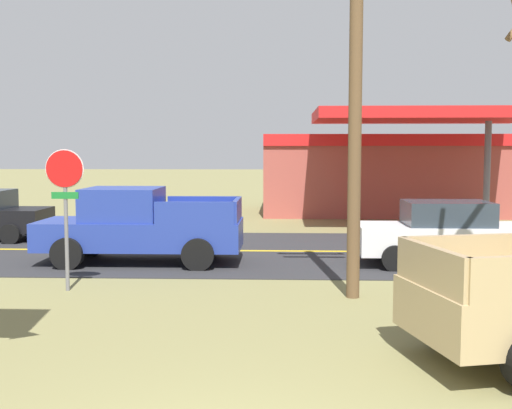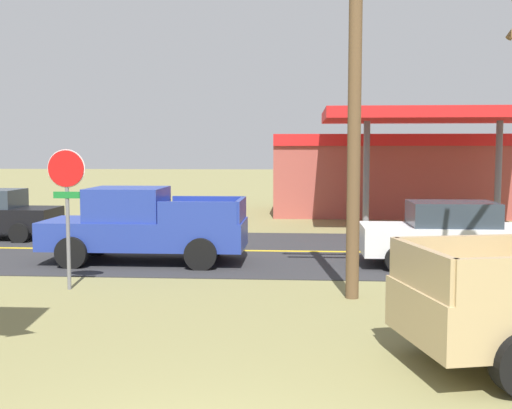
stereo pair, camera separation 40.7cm
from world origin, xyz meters
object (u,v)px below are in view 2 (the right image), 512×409
(car_white_near_lane, at_px, (447,234))
(pickup_blue_on_road, at_px, (143,226))
(gas_station, at_px, (407,172))
(utility_pole, at_px, (355,75))
(stop_sign, at_px, (67,194))

(car_white_near_lane, bearing_deg, pickup_blue_on_road, -180.00)
(gas_station, bearing_deg, car_white_near_lane, -94.90)
(utility_pole, height_order, gas_station, utility_pole)
(utility_pole, distance_m, pickup_blue_on_road, 7.16)
(pickup_blue_on_road, height_order, car_white_near_lane, pickup_blue_on_road)
(pickup_blue_on_road, bearing_deg, car_white_near_lane, 0.00)
(stop_sign, relative_size, gas_station, 0.25)
(utility_pole, bearing_deg, gas_station, 77.40)
(pickup_blue_on_road, bearing_deg, utility_pole, -35.34)
(stop_sign, distance_m, utility_pole, 6.36)
(stop_sign, height_order, car_white_near_lane, stop_sign)
(gas_station, bearing_deg, stop_sign, -120.21)
(pickup_blue_on_road, bearing_deg, gas_station, 56.24)
(stop_sign, relative_size, pickup_blue_on_road, 0.57)
(gas_station, relative_size, car_white_near_lane, 2.86)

